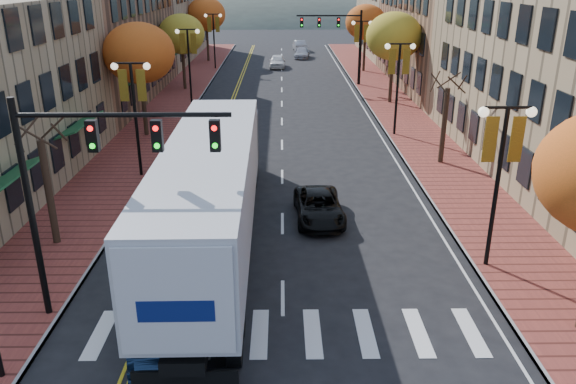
{
  "coord_description": "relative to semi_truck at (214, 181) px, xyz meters",
  "views": [
    {
      "loc": [
        -0.01,
        -12.23,
        10.14
      ],
      "look_at": [
        0.22,
        8.11,
        2.2
      ],
      "focal_mm": 35.0,
      "sensor_mm": 36.0,
      "label": 1
    }
  ],
  "objects": [
    {
      "name": "ground",
      "position": [
        2.62,
        -8.03,
        -2.68
      ],
      "size": [
        200.0,
        200.0,
        0.0
      ],
      "primitive_type": "plane",
      "color": "black",
      "rests_on": "ground"
    },
    {
      "name": "sidewalk_left",
      "position": [
        -6.38,
        24.47,
        -2.6
      ],
      "size": [
        4.0,
        85.0,
        0.15
      ],
      "primitive_type": "cube",
      "color": "brown",
      "rests_on": "ground"
    },
    {
      "name": "sidewalk_right",
      "position": [
        11.62,
        24.47,
        -2.6
      ],
      "size": [
        4.0,
        85.0,
        0.15
      ],
      "primitive_type": "cube",
      "color": "brown",
      "rests_on": "ground"
    },
    {
      "name": "building_left_mid",
      "position": [
        -14.38,
        27.97,
        2.82
      ],
      "size": [
        12.0,
        24.0,
        11.0
      ],
      "primitive_type": "cube",
      "color": "brown",
      "rests_on": "ground"
    },
    {
      "name": "building_left_far",
      "position": [
        -14.38,
        52.97,
        2.07
      ],
      "size": [
        12.0,
        26.0,
        9.5
      ],
      "primitive_type": "cube",
      "color": "#9E8966",
      "rests_on": "ground"
    },
    {
      "name": "building_right_mid",
      "position": [
        21.12,
        33.97,
        2.32
      ],
      "size": [
        15.0,
        24.0,
        10.0
      ],
      "primitive_type": "cube",
      "color": "brown",
      "rests_on": "ground"
    },
    {
      "name": "building_right_far",
      "position": [
        21.12,
        55.97,
        2.82
      ],
      "size": [
        15.0,
        20.0,
        11.0
      ],
      "primitive_type": "cube",
      "color": "#9E8966",
      "rests_on": "ground"
    },
    {
      "name": "tree_left_a",
      "position": [
        -6.38,
        -0.03,
        -0.43
      ],
      "size": [
        0.28,
        0.28,
        4.2
      ],
      "color": "#382619",
      "rests_on": "sidewalk_left"
    },
    {
      "name": "tree_left_b",
      "position": [
        -6.38,
        15.97,
        2.77
      ],
      "size": [
        4.48,
        4.48,
        7.21
      ],
      "color": "#382619",
      "rests_on": "sidewalk_left"
    },
    {
      "name": "tree_left_c",
      "position": [
        -6.38,
        31.97,
        2.38
      ],
      "size": [
        4.16,
        4.16,
        6.69
      ],
      "color": "#382619",
      "rests_on": "sidewalk_left"
    },
    {
      "name": "tree_left_d",
      "position": [
        -6.38,
        49.97,
        2.92
      ],
      "size": [
        4.61,
        4.61,
        7.42
      ],
      "color": "#382619",
      "rests_on": "sidewalk_left"
    },
    {
      "name": "tree_right_b",
      "position": [
        11.62,
        9.97,
        -0.43
      ],
      "size": [
        0.28,
        0.28,
        4.2
      ],
      "color": "#382619",
      "rests_on": "sidewalk_right"
    },
    {
      "name": "tree_right_c",
      "position": [
        11.62,
        25.97,
        2.77
      ],
      "size": [
        4.48,
        4.48,
        7.21
      ],
      "color": "#382619",
      "rests_on": "sidewalk_right"
    },
    {
      "name": "tree_right_d",
      "position": [
        11.62,
        41.97,
        2.61
      ],
      "size": [
        4.35,
        4.35,
        7.0
      ],
      "color": "#382619",
      "rests_on": "sidewalk_right"
    },
    {
      "name": "lamp_left_b",
      "position": [
        -4.88,
        7.97,
        1.61
      ],
      "size": [
        1.96,
        0.36,
        6.05
      ],
      "color": "black",
      "rests_on": "ground"
    },
    {
      "name": "lamp_left_c",
      "position": [
        -4.88,
        25.97,
        1.61
      ],
      "size": [
        1.96,
        0.36,
        6.05
      ],
      "color": "black",
      "rests_on": "ground"
    },
    {
      "name": "lamp_left_d",
      "position": [
        -4.88,
        43.97,
        1.61
      ],
      "size": [
        1.96,
        0.36,
        6.05
      ],
      "color": "black",
      "rests_on": "ground"
    },
    {
      "name": "lamp_right_a",
      "position": [
        10.12,
        -2.03,
        1.61
      ],
      "size": [
        1.96,
        0.36,
        6.05
      ],
      "color": "black",
      "rests_on": "ground"
    },
    {
      "name": "lamp_right_b",
      "position": [
        10.12,
        15.97,
        1.61
      ],
      "size": [
        1.96,
        0.36,
        6.05
      ],
      "color": "black",
      "rests_on": "ground"
    },
    {
      "name": "lamp_right_c",
      "position": [
        10.12,
        33.97,
        1.61
      ],
      "size": [
        1.96,
        0.36,
        6.05
      ],
      "color": "black",
      "rests_on": "ground"
    },
    {
      "name": "traffic_mast_near",
      "position": [
        -2.86,
        -5.03,
        2.24
      ],
      "size": [
        6.1,
        0.35,
        7.0
      ],
      "color": "black",
      "rests_on": "ground"
    },
    {
      "name": "traffic_mast_far",
      "position": [
        8.09,
        33.97,
        2.24
      ],
      "size": [
        6.1,
        0.34,
        7.0
      ],
      "color": "black",
      "rests_on": "ground"
    },
    {
      "name": "semi_truck",
      "position": [
        0.0,
        0.0,
        0.0
      ],
      "size": [
        3.15,
        18.37,
        4.58
      ],
      "rotation": [
        0.0,
        0.0,
        0.01
      ],
      "color": "black",
      "rests_on": "ground"
    },
    {
      "name": "navy_sedan",
      "position": [
        -0.8,
        -5.91,
        -1.82
      ],
      "size": [
        2.46,
        5.41,
        1.72
      ],
      "primitive_type": "imported",
      "rotation": [
        0.0,
        0.0,
        0.13
      ],
      "color": "#0C1B32",
      "rests_on": "ground"
    },
    {
      "name": "black_suv",
      "position": [
        4.22,
        2.39,
        -2.07
      ],
      "size": [
        2.2,
        4.45,
        1.21
      ],
      "primitive_type": "imported",
      "rotation": [
        0.0,
        0.0,
        0.04
      ],
      "color": "black",
      "rests_on": "ground"
    },
    {
      "name": "car_far_white",
      "position": [
        2.12,
        45.26,
        -1.96
      ],
      "size": [
        1.81,
        4.29,
        1.45
      ],
      "primitive_type": "imported",
      "rotation": [
        0.0,
        0.0,
        -0.02
      ],
      "color": "white",
      "rests_on": "ground"
    },
    {
      "name": "car_far_silver",
      "position": [
        5.23,
        53.13,
        -2.05
      ],
      "size": [
        2.24,
        4.49,
        1.25
      ],
      "primitive_type": "imported",
      "rotation": [
        0.0,
        0.0,
        -0.11
      ],
      "color": "#A7A7AE",
      "rests_on": "ground"
    },
    {
      "name": "car_far_oncoming",
      "position": [
        5.12,
        60.42,
        -1.96
      ],
      "size": [
        1.94,
        4.47,
        1.43
      ],
      "primitive_type": "imported",
      "rotation": [
        0.0,
        0.0,
        3.24
      ],
      "color": "#AEADB5",
      "rests_on": "ground"
    }
  ]
}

